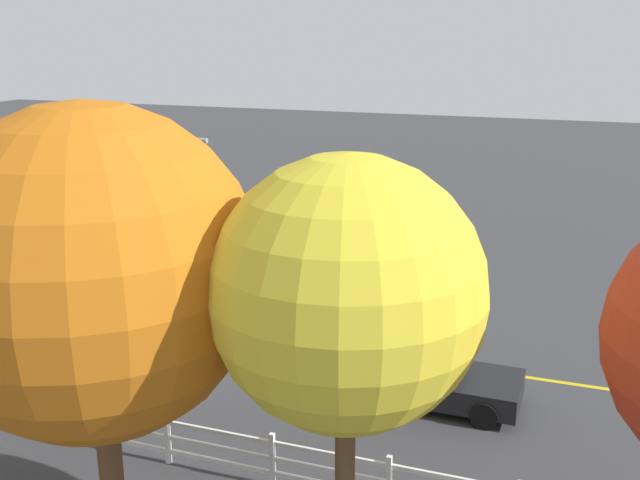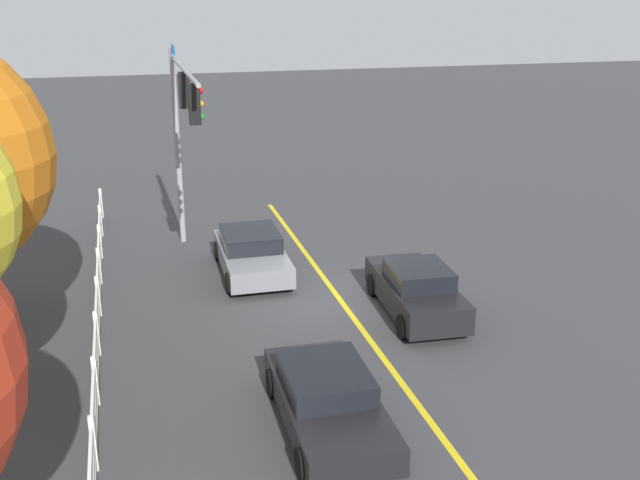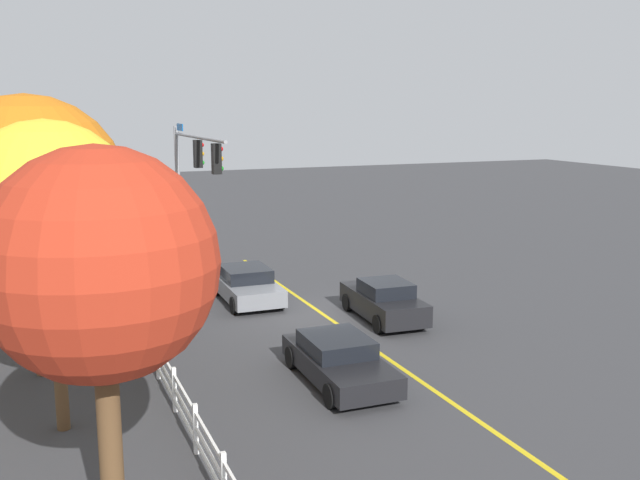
# 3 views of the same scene
# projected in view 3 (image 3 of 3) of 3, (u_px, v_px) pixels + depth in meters

# --- Properties ---
(ground_plane) EXTENTS (120.00, 120.00, 0.00)m
(ground_plane) POSITION_uv_depth(u_px,v_px,m) (322.00, 313.00, 26.17)
(ground_plane) COLOR #38383A
(lane_center_stripe) EXTENTS (28.00, 0.16, 0.01)m
(lane_center_stripe) POSITION_uv_depth(u_px,v_px,m) (370.00, 347.00, 22.53)
(lane_center_stripe) COLOR gold
(lane_center_stripe) RESTS_ON ground_plane
(signal_assembly) EXTENTS (7.91, 0.38, 6.79)m
(signal_assembly) POSITION_uv_depth(u_px,v_px,m) (191.00, 177.00, 27.22)
(signal_assembly) COLOR gray
(signal_assembly) RESTS_ON ground_plane
(car_0) EXTENTS (4.46, 2.00, 1.25)m
(car_0) POSITION_uv_depth(u_px,v_px,m) (339.00, 360.00, 19.56)
(car_0) COLOR black
(car_0) RESTS_ON ground_plane
(car_1) EXTENTS (4.26, 2.06, 1.33)m
(car_1) POSITION_uv_depth(u_px,v_px,m) (247.00, 285.00, 27.67)
(car_1) COLOR slate
(car_1) RESTS_ON ground_plane
(car_2) EXTENTS (4.31, 2.01, 1.44)m
(car_2) POSITION_uv_depth(u_px,v_px,m) (384.00, 301.00, 25.28)
(car_2) COLOR black
(car_2) RESTS_ON ground_plane
(white_rail_fence) EXTENTS (26.10, 0.10, 1.15)m
(white_rail_fence) POSITION_uv_depth(u_px,v_px,m) (151.00, 345.00, 20.84)
(white_rail_fence) COLOR white
(white_rail_fence) RESTS_ON ground_plane
(tree_0) EXTENTS (3.82, 3.82, 6.89)m
(tree_0) POSITION_uv_depth(u_px,v_px,m) (100.00, 266.00, 11.35)
(tree_0) COLOR brown
(tree_0) RESTS_ON ground_plane
(tree_1) EXTENTS (5.16, 5.16, 7.80)m
(tree_1) POSITION_uv_depth(u_px,v_px,m) (30.00, 191.00, 19.27)
(tree_1) COLOR brown
(tree_1) RESTS_ON ground_plane
(tree_3) EXTENTS (3.90, 3.90, 7.20)m
(tree_3) POSITION_uv_depth(u_px,v_px,m) (49.00, 209.00, 15.82)
(tree_3) COLOR brown
(tree_3) RESTS_ON ground_plane
(tree_4) EXTENTS (3.03, 3.03, 4.86)m
(tree_4) POSITION_uv_depth(u_px,v_px,m) (25.00, 236.00, 23.22)
(tree_4) COLOR brown
(tree_4) RESTS_ON ground_plane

